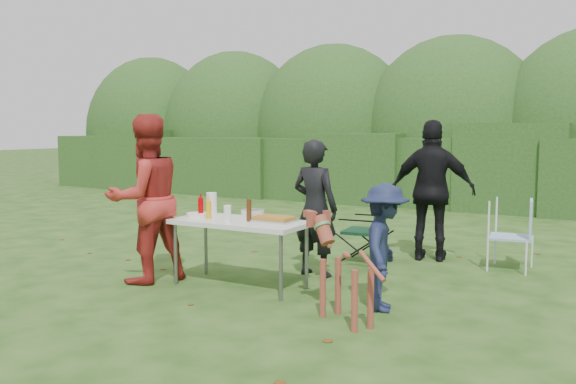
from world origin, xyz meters
The scene contains 20 objects.
ground centered at (0.00, 0.00, 0.00)m, with size 80.00×80.00×0.00m, color #1E4211.
hedge_row centered at (0.00, 8.00, 0.85)m, with size 22.00×1.40×1.70m, color #23471C.
shrub_backdrop centered at (0.00, 9.60, 1.60)m, with size 20.00×2.60×3.20m, color #3D6628.
folding_table centered at (0.13, 0.12, 0.69)m, with size 1.50×0.70×0.74m.
person_cook centered at (0.62, 0.97, 0.81)m, with size 0.59×0.39×1.62m, color black.
person_red_jacket centered at (-0.93, -0.21, 0.95)m, with size 0.92×0.72×1.90m, color #AF2924.
person_black_puffy centered at (1.58, 2.49, 0.93)m, with size 1.09×0.45×1.86m, color black.
child centered at (1.82, 0.06, 0.61)m, with size 0.79×0.46×1.23m, color #192040.
dog centered at (1.66, -0.47, 0.47)m, with size 0.99×0.39×0.94m, color brown, non-canonical shape.
camping_chair centered at (0.89, 1.89, 0.47)m, with size 0.59×0.59×0.95m, color #0E331D, non-canonical shape.
lawn_chair centered at (2.59, 2.43, 0.44)m, with size 0.52×0.52×0.89m, color #3872B2, non-canonical shape.
food_tray centered at (0.50, 0.23, 0.75)m, with size 0.45×0.30×0.02m, color #B7B7BA.
focaccia_bread centered at (0.50, 0.23, 0.78)m, with size 0.40×0.26×0.04m, color #AA7025.
mustard_bottle centered at (-0.23, 0.03, 0.84)m, with size 0.06×0.06×0.20m, color #EAA812.
ketchup_bottle centered at (-0.37, 0.07, 0.85)m, with size 0.06×0.06×0.22m, color #B80005.
beer_bottle centered at (0.26, 0.09, 0.86)m, with size 0.06×0.06×0.24m, color #47230F.
paper_towel_roll centered at (-0.39, 0.31, 0.87)m, with size 0.12×0.12×0.26m, color white.
cup_stack centered at (0.08, -0.05, 0.83)m, with size 0.08×0.08×0.18m, color white.
pasta_bowl centered at (0.18, 0.29, 0.79)m, with size 0.26×0.26×0.10m, color silver.
plate_stack centered at (-0.41, 0.06, 0.77)m, with size 0.24×0.24×0.05m, color white.
Camera 1 is at (3.82, -5.38, 1.75)m, focal length 38.00 mm.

